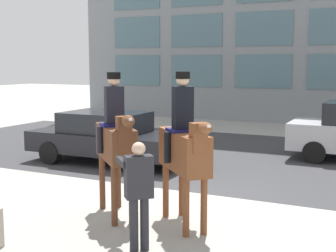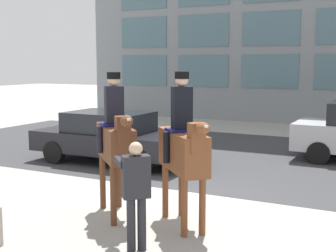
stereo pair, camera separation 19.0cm
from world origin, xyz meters
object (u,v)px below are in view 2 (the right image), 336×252
pedestrian_bystander (135,187)px  street_car_near_lane (112,137)px  mounted_horse_lead (116,140)px  mounted_horse_companion (183,148)px

pedestrian_bystander → street_car_near_lane: size_ratio=0.37×
mounted_horse_lead → mounted_horse_companion: size_ratio=0.99×
pedestrian_bystander → street_car_near_lane: (-3.76, 5.00, -0.22)m
mounted_horse_companion → pedestrian_bystander: size_ratio=1.60×
mounted_horse_lead → pedestrian_bystander: mounted_horse_lead is taller
pedestrian_bystander → street_car_near_lane: 6.26m
mounted_horse_lead → street_car_near_lane: size_ratio=0.58×
mounted_horse_companion → pedestrian_bystander: mounted_horse_companion is taller
street_car_near_lane → pedestrian_bystander: bearing=-53.0°
mounted_horse_lead → pedestrian_bystander: bearing=-2.3°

